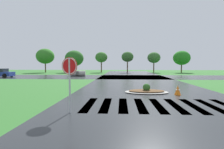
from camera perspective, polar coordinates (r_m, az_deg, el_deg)
The scene contains 8 objects.
asphalt_roadway at distance 13.84m, azimuth 10.92°, elevation -5.58°, with size 10.93×80.00×0.01m, color #232628.
asphalt_cross_road at distance 29.53m, azimuth 6.72°, elevation -0.78°, with size 90.00×9.84×0.01m, color #232628.
crosswalk_stripes at distance 9.65m, azimuth 14.47°, elevation -9.57°, with size 7.65×3.43×0.01m.
stop_sign at distance 7.90m, azimuth -13.53°, elevation 0.85°, with size 0.74×0.25×2.44m.
median_island at distance 13.57m, azimuth 11.04°, elevation -5.21°, with size 3.24×1.99×0.68m.
drainage_pipe_stack at distance 31.62m, azimuth -11.04°, elevation 0.34°, with size 2.82×1.31×0.98m.
traffic_cone at distance 13.15m, azimuth 20.40°, elevation -4.76°, with size 0.44×0.44×0.68m.
background_treeline at distance 44.97m, azimuth -3.15°, elevation 5.50°, with size 38.53×5.54×6.01m.
Camera 1 is at (-1.89, -3.54, 2.15)m, focal length 28.39 mm.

